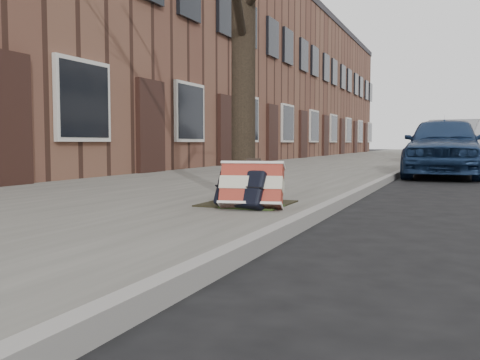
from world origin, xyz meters
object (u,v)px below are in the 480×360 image
at_px(suitcase_navy, 242,189).
at_px(suitcase_red, 252,186).
at_px(car_near_mid, 453,142).
at_px(car_near_front, 444,146).

bearing_deg(suitcase_navy, suitcase_red, 18.13).
relative_size(suitcase_red, car_near_mid, 0.12).
bearing_deg(car_near_mid, suitcase_navy, -88.09).
relative_size(car_near_front, car_near_mid, 0.83).
distance_m(suitcase_navy, car_near_front, 8.09).
relative_size(suitcase_navy, car_near_front, 0.13).
xyz_separation_m(suitcase_navy, car_near_mid, (1.66, 15.34, 0.47)).
distance_m(suitcase_red, suitcase_navy, 0.10).
bearing_deg(suitcase_navy, car_near_mid, 93.17).
relative_size(suitcase_red, car_near_front, 0.15).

